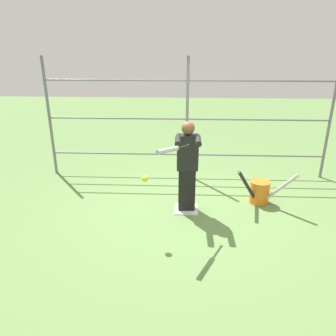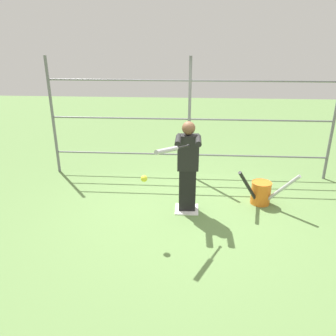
% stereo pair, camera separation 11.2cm
% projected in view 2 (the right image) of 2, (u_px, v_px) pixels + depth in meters
% --- Properties ---
extents(ground_plane, '(24.00, 24.00, 0.00)m').
position_uv_depth(ground_plane, '(187.00, 210.00, 5.71)').
color(ground_plane, '#608447').
extents(home_plate, '(0.40, 0.40, 0.02)m').
position_uv_depth(home_plate, '(187.00, 209.00, 5.70)').
color(home_plate, white).
rests_on(home_plate, ground).
extents(fence_backstop, '(5.85, 0.06, 2.48)m').
position_uv_depth(fence_backstop, '(189.00, 119.00, 6.74)').
color(fence_backstop, slate).
rests_on(fence_backstop, ground).
extents(batter, '(0.40, 0.53, 1.57)m').
position_uv_depth(batter, '(188.00, 165.00, 5.38)').
color(batter, black).
rests_on(batter, ground).
extents(baseball_bat_swinging, '(0.46, 0.72, 0.17)m').
position_uv_depth(baseball_bat_swinging, '(170.00, 150.00, 4.45)').
color(baseball_bat_swinging, black).
extents(softball_in_flight, '(0.10, 0.10, 0.10)m').
position_uv_depth(softball_in_flight, '(144.00, 179.00, 4.62)').
color(softball_in_flight, yellow).
extents(bat_bucket, '(1.03, 0.63, 0.76)m').
position_uv_depth(bat_bucket, '(261.00, 192.00, 5.84)').
color(bat_bucket, orange).
rests_on(bat_bucket, ground).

